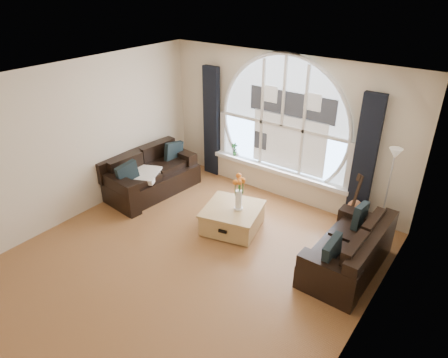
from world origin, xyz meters
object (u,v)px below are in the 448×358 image
floor_lamp (386,195)px  guitar (357,200)px  vase_flowers (239,189)px  potted_plant (234,149)px  sofa_left (151,173)px  coffee_chest (233,217)px  sofa_right (348,247)px

floor_lamp → guitar: (-0.45, 0.05, -0.27)m
guitar → vase_flowers: bearing=-119.9°
vase_flowers → potted_plant: (-1.14, 1.49, -0.12)m
sofa_left → floor_lamp: bearing=20.7°
coffee_chest → potted_plant: size_ratio=3.45×
floor_lamp → coffee_chest: bearing=-149.5°
sofa_left → vase_flowers: size_ratio=2.62×
potted_plant → floor_lamp: bearing=-5.2°
sofa_left → coffee_chest: sofa_left is taller
floor_lamp → potted_plant: size_ratio=6.02×
vase_flowers → potted_plant: bearing=127.4°
sofa_right → floor_lamp: bearing=83.7°
potted_plant → guitar: bearing=-4.9°
sofa_right → vase_flowers: vase_flowers is taller
sofa_right → guitar: 1.20m
floor_lamp → potted_plant: 3.15m
coffee_chest → vase_flowers: size_ratio=1.31×
vase_flowers → sofa_left: bearing=177.9°
coffee_chest → potted_plant: 1.90m
floor_lamp → potted_plant: (-3.14, 0.28, -0.12)m
coffee_chest → guitar: size_ratio=0.87×
coffee_chest → vase_flowers: bearing=2.0°
sofa_right → floor_lamp: (0.14, 1.09, 0.40)m
sofa_right → coffee_chest: sofa_right is taller
floor_lamp → guitar: floor_lamp is taller
sofa_right → vase_flowers: 1.90m
vase_flowers → guitar: vase_flowers is taller
sofa_left → vase_flowers: 2.18m
sofa_right → coffee_chest: bearing=-174.8°
sofa_right → guitar: size_ratio=1.57×
sofa_left → sofa_right: (4.00, 0.03, 0.00)m
vase_flowers → coffee_chest: bearing=-163.4°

